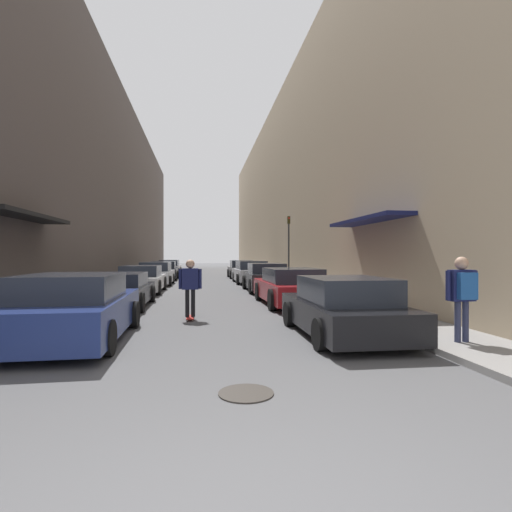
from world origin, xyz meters
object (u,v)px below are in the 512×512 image
(parked_car_left_4, at_px, (164,271))
(parked_car_left_5, at_px, (169,268))
(parked_car_right_0, at_px, (343,308))
(parked_car_right_2, at_px, (266,278))
(parked_car_right_4, at_px, (241,269))
(parked_car_right_1, at_px, (291,287))
(pedestrian, at_px, (463,289))
(skateboarder, at_px, (190,283))
(manhole_cover, at_px, (246,393))
(parked_car_left_0, at_px, (74,309))
(traffic_light, at_px, (289,242))
(parked_car_right_3, at_px, (251,272))
(parked_car_left_1, at_px, (121,291))
(parked_car_left_2, at_px, (142,279))
(parked_car_left_3, at_px, (156,274))

(parked_car_left_4, height_order, parked_car_left_5, parked_car_left_5)
(parked_car_right_0, height_order, parked_car_right_2, parked_car_right_2)
(parked_car_right_4, bearing_deg, parked_car_right_1, -89.78)
(parked_car_left_5, distance_m, parked_car_right_2, 16.91)
(parked_car_right_4, height_order, pedestrian, pedestrian)
(skateboarder, bearing_deg, manhole_cover, -81.98)
(parked_car_right_4, bearing_deg, parked_car_left_5, 142.95)
(parked_car_left_0, bearing_deg, traffic_light, 62.60)
(parked_car_right_1, height_order, parked_car_right_4, parked_car_right_4)
(parked_car_right_2, bearing_deg, parked_car_left_5, 109.99)
(parked_car_right_1, distance_m, parked_car_right_2, 5.37)
(parked_car_left_0, height_order, parked_car_right_2, parked_car_left_0)
(parked_car_right_3, bearing_deg, pedestrian, -84.59)
(parked_car_left_1, bearing_deg, traffic_light, 50.93)
(parked_car_left_4, distance_m, skateboarder, 18.38)
(parked_car_left_2, bearing_deg, parked_car_right_1, -42.67)
(parked_car_right_0, xyz_separation_m, manhole_cover, (-2.49, -3.28, -0.60))
(parked_car_left_5, height_order, parked_car_right_0, parked_car_left_5)
(parked_car_left_1, bearing_deg, parked_car_right_3, 62.55)
(parked_car_right_0, relative_size, parked_car_right_4, 0.97)
(parked_car_left_1, bearing_deg, parked_car_left_5, 90.00)
(parked_car_left_0, xyz_separation_m, parked_car_left_2, (-0.18, 10.65, -0.04))
(parked_car_left_4, distance_m, manhole_cover, 24.42)
(parked_car_right_3, relative_size, traffic_light, 1.18)
(parked_car_left_0, bearing_deg, pedestrian, -12.64)
(parked_car_right_2, bearing_deg, parked_car_left_3, 139.82)
(parked_car_left_3, distance_m, parked_car_left_5, 11.06)
(manhole_cover, height_order, pedestrian, pedestrian)
(pedestrian, bearing_deg, parked_car_left_2, 121.53)
(parked_car_left_1, relative_size, parked_car_right_2, 1.02)
(skateboarder, bearing_deg, parked_car_left_3, 100.05)
(parked_car_left_3, bearing_deg, skateboarder, -79.95)
(parked_car_right_2, relative_size, parked_car_right_4, 1.02)
(skateboarder, relative_size, traffic_light, 0.41)
(parked_car_left_3, relative_size, parked_car_left_5, 0.82)
(parked_car_left_1, height_order, parked_car_left_3, parked_car_left_3)
(parked_car_right_1, height_order, manhole_cover, parked_car_right_1)
(parked_car_left_5, xyz_separation_m, parked_car_right_0, (5.69, -26.75, -0.05))
(parked_car_left_5, height_order, parked_car_right_3, parked_car_right_3)
(parked_car_left_5, distance_m, pedestrian, 29.15)
(parked_car_left_0, xyz_separation_m, parked_car_left_5, (-0.12, 26.52, 0.00))
(parked_car_left_4, relative_size, parked_car_right_1, 0.84)
(parked_car_left_5, xyz_separation_m, traffic_light, (7.92, -11.46, 1.89))
(parked_car_left_3, bearing_deg, parked_car_right_0, -70.25)
(parked_car_right_0, height_order, skateboarder, skateboarder)
(parked_car_right_0, xyz_separation_m, pedestrian, (1.79, -1.42, 0.51))
(parked_car_right_2, distance_m, manhole_cover, 14.38)
(parked_car_right_4, distance_m, skateboarder, 20.01)
(parked_car_left_5, bearing_deg, parked_car_right_3, -60.24)
(parked_car_right_3, distance_m, skateboarder, 14.36)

